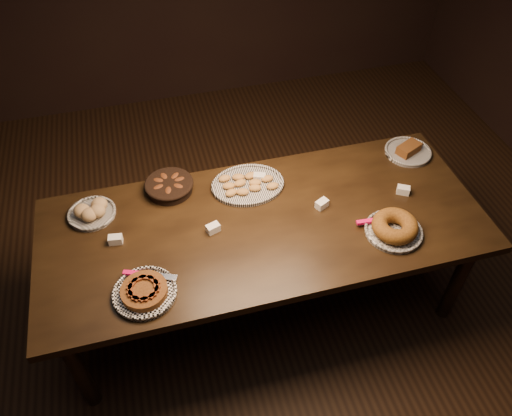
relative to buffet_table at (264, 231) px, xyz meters
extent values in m
plane|color=black|center=(0.00, 0.00, -0.68)|extent=(5.00, 5.00, 0.00)
cube|color=black|center=(0.00, 0.00, 0.05)|extent=(2.40, 1.00, 0.05)
cylinder|color=black|center=(-1.08, -0.38, -0.33)|extent=(0.08, 0.08, 0.70)
cylinder|color=black|center=(1.08, -0.38, -0.33)|extent=(0.08, 0.08, 0.70)
cylinder|color=black|center=(-1.08, 0.38, -0.33)|extent=(0.08, 0.08, 0.70)
cylinder|color=black|center=(1.08, 0.38, -0.33)|extent=(0.08, 0.08, 0.70)
torus|color=white|center=(-0.67, -0.30, 0.09)|extent=(0.31, 0.31, 0.02)
cylinder|color=#45220D|center=(-0.67, -0.30, 0.10)|extent=(0.23, 0.23, 0.04)
cube|color=#58230F|center=(-0.61, -0.30, 0.13)|extent=(0.03, 0.08, 0.01)
cube|color=#58230F|center=(-0.62, -0.27, 0.13)|extent=(0.06, 0.07, 0.01)
cube|color=#58230F|center=(-0.65, -0.25, 0.13)|extent=(0.08, 0.05, 0.01)
cube|color=#58230F|center=(-0.69, -0.24, 0.13)|extent=(0.08, 0.04, 0.01)
cube|color=#58230F|center=(-0.72, -0.26, 0.13)|extent=(0.06, 0.07, 0.01)
cube|color=#58230F|center=(-0.73, -0.30, 0.13)|extent=(0.03, 0.08, 0.01)
cube|color=#58230F|center=(-0.72, -0.33, 0.13)|extent=(0.06, 0.07, 0.01)
cube|color=#58230F|center=(-0.69, -0.36, 0.13)|extent=(0.08, 0.05, 0.01)
cube|color=#58230F|center=(-0.65, -0.36, 0.13)|extent=(0.08, 0.04, 0.01)
cube|color=#58230F|center=(-0.62, -0.34, 0.13)|extent=(0.06, 0.07, 0.01)
cube|color=#FF0C61|center=(-0.70, -0.19, 0.10)|extent=(0.12, 0.07, 0.02)
cube|color=silver|center=(-0.58, -0.24, 0.10)|extent=(0.15, 0.08, 0.00)
torus|color=black|center=(-0.01, 0.30, 0.09)|extent=(0.34, 0.34, 0.02)
ellipsoid|color=#9B672D|center=(-0.12, 0.24, 0.10)|extent=(0.08, 0.07, 0.04)
ellipsoid|color=#9B672D|center=(-0.06, 0.23, 0.10)|extent=(0.08, 0.06, 0.04)
ellipsoid|color=#9B672D|center=(0.02, 0.24, 0.10)|extent=(0.08, 0.06, 0.04)
ellipsoid|color=#9B672D|center=(0.12, 0.23, 0.10)|extent=(0.08, 0.05, 0.04)
ellipsoid|color=#9B672D|center=(-0.13, 0.30, 0.10)|extent=(0.08, 0.05, 0.04)
ellipsoid|color=#9B672D|center=(-0.06, 0.31, 0.10)|extent=(0.08, 0.06, 0.04)
ellipsoid|color=#9B672D|center=(0.03, 0.29, 0.10)|extent=(0.08, 0.06, 0.04)
ellipsoid|color=#9B672D|center=(0.10, 0.30, 0.10)|extent=(0.07, 0.05, 0.04)
ellipsoid|color=#9B672D|center=(-0.13, 0.37, 0.10)|extent=(0.08, 0.06, 0.04)
ellipsoid|color=#9B672D|center=(-0.05, 0.36, 0.10)|extent=(0.08, 0.06, 0.04)
ellipsoid|color=#9B672D|center=(0.02, 0.35, 0.10)|extent=(0.08, 0.06, 0.04)
torus|color=black|center=(0.64, -0.25, 0.09)|extent=(0.31, 0.31, 0.02)
torus|color=brown|center=(0.64, -0.25, 0.13)|extent=(0.32, 0.32, 0.08)
cube|color=#FF0C61|center=(0.53, -0.16, 0.10)|extent=(0.12, 0.03, 0.02)
cube|color=silver|center=(0.66, -0.17, 0.10)|extent=(0.15, 0.04, 0.00)
cylinder|color=black|center=(-0.45, 0.38, 0.11)|extent=(0.28, 0.28, 0.06)
torus|color=black|center=(-0.45, 0.38, 0.13)|extent=(0.28, 0.28, 0.02)
ellipsoid|color=#37170B|center=(-0.39, 0.39, 0.12)|extent=(0.09, 0.06, 0.04)
ellipsoid|color=#37170B|center=(-0.41, 0.43, 0.12)|extent=(0.09, 0.09, 0.04)
ellipsoid|color=#37170B|center=(-0.47, 0.44, 0.12)|extent=(0.07, 0.09, 0.04)
ellipsoid|color=#37170B|center=(-0.51, 0.41, 0.12)|extent=(0.09, 0.08, 0.04)
ellipsoid|color=#37170B|center=(-0.52, 0.36, 0.12)|extent=(0.09, 0.07, 0.04)
ellipsoid|color=#37170B|center=(-0.47, 0.32, 0.12)|extent=(0.06, 0.09, 0.04)
ellipsoid|color=#37170B|center=(-0.41, 0.34, 0.12)|extent=(0.09, 0.09, 0.04)
torus|color=white|center=(-0.89, 0.29, 0.09)|extent=(0.26, 0.26, 0.02)
ellipsoid|color=#987646|center=(-0.94, 0.30, 0.12)|extent=(0.09, 0.09, 0.07)
ellipsoid|color=#987646|center=(-0.84, 0.32, 0.12)|extent=(0.09, 0.09, 0.07)
ellipsoid|color=#987646|center=(-0.90, 0.26, 0.12)|extent=(0.09, 0.09, 0.07)
ellipsoid|color=#987646|center=(-0.86, 0.27, 0.12)|extent=(0.09, 0.09, 0.07)
torus|color=black|center=(1.02, 0.33, 0.09)|extent=(0.29, 0.29, 0.02)
cube|color=#45220D|center=(1.02, 0.33, 0.11)|extent=(0.17, 0.14, 0.05)
cube|color=white|center=(-0.28, 0.01, 0.10)|extent=(0.08, 0.06, 0.04)
cube|color=white|center=(0.07, 0.33, 0.10)|extent=(0.08, 0.07, 0.04)
cube|color=white|center=(0.34, 0.03, 0.10)|extent=(0.08, 0.07, 0.04)
cube|color=white|center=(-0.78, 0.06, 0.10)|extent=(0.08, 0.05, 0.04)
cube|color=white|center=(0.83, 0.02, 0.10)|extent=(0.08, 0.07, 0.04)
camera|label=1|loc=(-0.51, -1.75, 2.05)|focal=35.00mm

